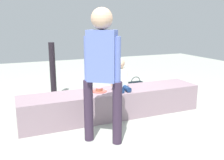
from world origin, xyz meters
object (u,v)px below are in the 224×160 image
at_px(adult_standing, 102,64).
at_px(party_cup_red, 124,87).
at_px(water_bottle_near_gift, 114,91).
at_px(cake_plate, 99,90).
at_px(handbag_black_leather, 136,87).
at_px(gift_bag, 96,96).
at_px(handbag_brown_canvas, 122,98).
at_px(child_seated, 120,76).
at_px(cake_box_white, 38,101).

bearing_deg(adult_standing, party_cup_red, 58.07).
bearing_deg(water_bottle_near_gift, cake_plate, -123.60).
xyz_separation_m(water_bottle_near_gift, handbag_black_leather, (0.48, -0.00, 0.03)).
height_order(cake_plate, handbag_black_leather, cake_plate).
bearing_deg(gift_bag, handbag_black_leather, 18.16).
distance_m(cake_plate, handbag_brown_canvas, 0.76).
height_order(adult_standing, handbag_brown_canvas, adult_standing).
bearing_deg(cake_plate, handbag_black_leather, 41.10).
distance_m(child_seated, cake_plate, 0.38).
distance_m(adult_standing, gift_bag, 1.69).
xyz_separation_m(child_seated, adult_standing, (-0.55, -0.72, 0.32)).
height_order(child_seated, cake_plate, child_seated).
height_order(water_bottle_near_gift, cake_box_white, water_bottle_near_gift).
bearing_deg(handbag_black_leather, gift_bag, -161.84).
height_order(party_cup_red, handbag_black_leather, handbag_black_leather).
xyz_separation_m(gift_bag, handbag_black_leather, (0.96, 0.32, -0.01)).
relative_size(handbag_black_leather, handbag_brown_canvas, 0.97).
distance_m(child_seated, gift_bag, 0.87).
relative_size(child_seated, party_cup_red, 5.36).
bearing_deg(handbag_brown_canvas, cake_box_white, 157.60).
bearing_deg(adult_standing, water_bottle_near_gift, 62.85).
bearing_deg(water_bottle_near_gift, cake_box_white, -178.35).
xyz_separation_m(adult_standing, cake_plate, (0.22, 0.74, -0.51)).
bearing_deg(adult_standing, child_seated, 52.65).
bearing_deg(adult_standing, handbag_black_leather, 51.66).
distance_m(child_seated, cake_box_white, 1.58).
height_order(gift_bag, party_cup_red, gift_bag).
xyz_separation_m(cake_plate, handbag_black_leather, (1.15, 1.01, -0.31)).
xyz_separation_m(child_seated, handbag_black_leather, (0.83, 1.02, -0.50)).
bearing_deg(gift_bag, handbag_brown_canvas, -36.83).
bearing_deg(child_seated, cake_box_white, 138.56).
xyz_separation_m(adult_standing, handbag_black_leather, (1.38, 1.74, -0.82)).
height_order(cake_plate, handbag_brown_canvas, cake_plate).
bearing_deg(cake_plate, cake_box_white, 129.10).
height_order(water_bottle_near_gift, handbag_black_leather, handbag_black_leather).
bearing_deg(handbag_black_leather, cake_box_white, -178.83).
relative_size(gift_bag, handbag_brown_canvas, 0.89).
xyz_separation_m(cake_box_white, handbag_brown_canvas, (1.35, -0.56, 0.05)).
height_order(child_seated, gift_bag, child_seated).
bearing_deg(cake_box_white, cake_plate, -50.90).
height_order(child_seated, adult_standing, adult_standing).
distance_m(child_seated, party_cup_red, 1.59).
xyz_separation_m(adult_standing, handbag_brown_canvas, (0.79, 1.15, -0.82)).
relative_size(party_cup_red, handbag_black_leather, 0.28).
height_order(gift_bag, handbag_brown_canvas, handbag_brown_canvas).
distance_m(handbag_black_leather, handbag_brown_canvas, 0.84).
distance_m(cake_plate, gift_bag, 0.78).
bearing_deg(child_seated, handbag_brown_canvas, 60.74).
bearing_deg(cake_plate, child_seated, -2.60).
height_order(child_seated, party_cup_red, child_seated).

